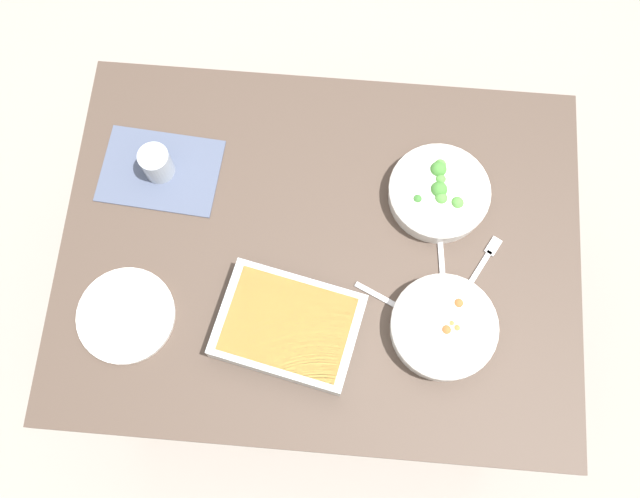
{
  "coord_description": "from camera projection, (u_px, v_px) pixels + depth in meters",
  "views": [
    {
      "loc": [
        -0.04,
        0.48,
        2.27
      ],
      "look_at": [
        0.0,
        0.0,
        0.74
      ],
      "focal_mm": 38.91,
      "sensor_mm": 36.0,
      "label": 1
    }
  ],
  "objects": [
    {
      "name": "stew_bowl",
      "position": [
        443.0,
        327.0,
        1.51
      ],
      "size": [
        0.24,
        0.24,
        0.06
      ],
      "color": "silver",
      "rests_on": "dining_table"
    },
    {
      "name": "drink_cup",
      "position": [
        157.0,
        164.0,
        1.62
      ],
      "size": [
        0.07,
        0.07,
        0.08
      ],
      "color": "#B2BCC6",
      "rests_on": "dining_table"
    },
    {
      "name": "placemat",
      "position": [
        161.0,
        171.0,
        1.65
      ],
      "size": [
        0.29,
        0.22,
        0.0
      ],
      "primitive_type": "cube",
      "rotation": [
        0.0,
        0.0,
        -0.07
      ],
      "color": "#4C5670",
      "rests_on": "dining_table"
    },
    {
      "name": "fork_on_table",
      "position": [
        482.0,
        264.0,
        1.58
      ],
      "size": [
        0.1,
        0.16,
        0.01
      ],
      "color": "silver",
      "rests_on": "dining_table"
    },
    {
      "name": "spoon_by_broccoli",
      "position": [
        440.0,
        234.0,
        1.6
      ],
      "size": [
        0.04,
        0.18,
        0.01
      ],
      "color": "silver",
      "rests_on": "dining_table"
    },
    {
      "name": "broccoli_bowl",
      "position": [
        439.0,
        193.0,
        1.61
      ],
      "size": [
        0.24,
        0.24,
        0.07
      ],
      "color": "silver",
      "rests_on": "dining_table"
    },
    {
      "name": "dining_table",
      "position": [
        320.0,
        260.0,
        1.68
      ],
      "size": [
        1.2,
        0.9,
        0.74
      ],
      "color": "#4C3D33",
      "rests_on": "ground_plane"
    },
    {
      "name": "ground_plane",
      "position": [
        320.0,
        315.0,
        2.3
      ],
      "size": [
        6.0,
        6.0,
        0.0
      ],
      "primitive_type": "plane",
      "color": "#9E9389"
    },
    {
      "name": "spoon_by_stew",
      "position": [
        400.0,
        308.0,
        1.55
      ],
      "size": [
        0.17,
        0.09,
        0.01
      ],
      "color": "silver",
      "rests_on": "dining_table"
    },
    {
      "name": "side_plate",
      "position": [
        126.0,
        315.0,
        1.55
      ],
      "size": [
        0.22,
        0.22,
        0.01
      ],
      "primitive_type": "cylinder",
      "color": "silver",
      "rests_on": "dining_table"
    },
    {
      "name": "baking_dish",
      "position": [
        288.0,
        326.0,
        1.51
      ],
      "size": [
        0.34,
        0.28,
        0.06
      ],
      "color": "silver",
      "rests_on": "dining_table"
    }
  ]
}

